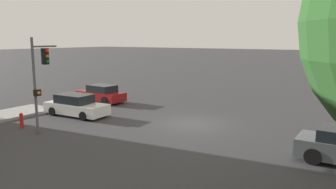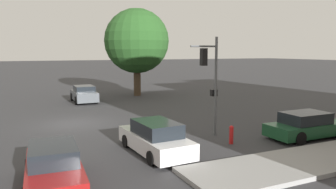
{
  "view_description": "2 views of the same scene",
  "coord_description": "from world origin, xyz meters",
  "px_view_note": "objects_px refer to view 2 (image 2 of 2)",
  "views": [
    {
      "loc": [
        -9.42,
        17.39,
        5.2
      ],
      "look_at": [
        0.04,
        2.68,
        2.22
      ],
      "focal_mm": 35.0,
      "sensor_mm": 36.0,
      "label": 1
    },
    {
      "loc": [
        20.89,
        -3.14,
        4.53
      ],
      "look_at": [
        2.59,
        5.36,
        1.87
      ],
      "focal_mm": 35.0,
      "sensor_mm": 36.0,
      "label": 2
    }
  ],
  "objects_px": {
    "crossing_car_2": "(155,138)",
    "parked_car_0": "(307,126)",
    "crossing_car_0": "(84,94)",
    "street_tree": "(137,41)",
    "traffic_signal": "(210,73)",
    "crossing_car_1": "(54,168)",
    "fire_hydrant": "(231,134)"
  },
  "relations": [
    {
      "from": "street_tree",
      "to": "crossing_car_0",
      "type": "height_order",
      "value": "street_tree"
    },
    {
      "from": "crossing_car_1",
      "to": "traffic_signal",
      "type": "bearing_deg",
      "value": 116.72
    },
    {
      "from": "crossing_car_0",
      "to": "parked_car_0",
      "type": "height_order",
      "value": "crossing_car_0"
    },
    {
      "from": "street_tree",
      "to": "crossing_car_0",
      "type": "xyz_separation_m",
      "value": [
        2.11,
        -5.83,
        -4.84
      ]
    },
    {
      "from": "street_tree",
      "to": "crossing_car_2",
      "type": "distance_m",
      "value": 20.09
    },
    {
      "from": "crossing_car_0",
      "to": "parked_car_0",
      "type": "relative_size",
      "value": 0.93
    },
    {
      "from": "street_tree",
      "to": "traffic_signal",
      "type": "distance_m",
      "value": 17.28
    },
    {
      "from": "street_tree",
      "to": "crossing_car_2",
      "type": "relative_size",
      "value": 1.9
    },
    {
      "from": "crossing_car_1",
      "to": "fire_hydrant",
      "type": "relative_size",
      "value": 4.8
    },
    {
      "from": "parked_car_0",
      "to": "crossing_car_0",
      "type": "bearing_deg",
      "value": 115.51
    },
    {
      "from": "crossing_car_0",
      "to": "crossing_car_2",
      "type": "bearing_deg",
      "value": -179.24
    },
    {
      "from": "traffic_signal",
      "to": "crossing_car_1",
      "type": "distance_m",
      "value": 9.46
    },
    {
      "from": "traffic_signal",
      "to": "crossing_car_1",
      "type": "relative_size",
      "value": 1.2
    },
    {
      "from": "crossing_car_1",
      "to": "fire_hydrant",
      "type": "bearing_deg",
      "value": 105.37
    },
    {
      "from": "crossing_car_2",
      "to": "parked_car_0",
      "type": "xyz_separation_m",
      "value": [
        0.93,
        8.26,
        -0.04
      ]
    },
    {
      "from": "crossing_car_0",
      "to": "parked_car_0",
      "type": "distance_m",
      "value": 19.3
    },
    {
      "from": "street_tree",
      "to": "fire_hydrant",
      "type": "height_order",
      "value": "street_tree"
    },
    {
      "from": "fire_hydrant",
      "to": "crossing_car_1",
      "type": "bearing_deg",
      "value": -77.8
    },
    {
      "from": "crossing_car_2",
      "to": "parked_car_0",
      "type": "bearing_deg",
      "value": -99.48
    },
    {
      "from": "traffic_signal",
      "to": "crossing_car_0",
      "type": "xyz_separation_m",
      "value": [
        -14.91,
        -3.84,
        -2.67
      ]
    },
    {
      "from": "street_tree",
      "to": "crossing_car_1",
      "type": "bearing_deg",
      "value": -26.51
    },
    {
      "from": "crossing_car_2",
      "to": "parked_car_0",
      "type": "height_order",
      "value": "crossing_car_2"
    },
    {
      "from": "crossing_car_1",
      "to": "crossing_car_2",
      "type": "distance_m",
      "value": 4.95
    },
    {
      "from": "crossing_car_0",
      "to": "fire_hydrant",
      "type": "xyz_separation_m",
      "value": [
        16.69,
        4.02,
        -0.23
      ]
    },
    {
      "from": "fire_hydrant",
      "to": "crossing_car_2",
      "type": "bearing_deg",
      "value": -92.82
    },
    {
      "from": "parked_car_0",
      "to": "street_tree",
      "type": "bearing_deg",
      "value": 97.25
    },
    {
      "from": "traffic_signal",
      "to": "fire_hydrant",
      "type": "bearing_deg",
      "value": -173.04
    },
    {
      "from": "parked_car_0",
      "to": "fire_hydrant",
      "type": "xyz_separation_m",
      "value": [
        -0.73,
        -4.28,
        -0.16
      ]
    },
    {
      "from": "crossing_car_2",
      "to": "parked_car_0",
      "type": "distance_m",
      "value": 8.31
    },
    {
      "from": "parked_car_0",
      "to": "crossing_car_2",
      "type": "bearing_deg",
      "value": 173.63
    },
    {
      "from": "crossing_car_2",
      "to": "fire_hydrant",
      "type": "bearing_deg",
      "value": -95.9
    },
    {
      "from": "fire_hydrant",
      "to": "traffic_signal",
      "type": "bearing_deg",
      "value": -174.11
    }
  ]
}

